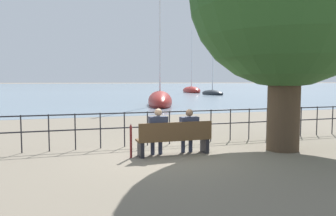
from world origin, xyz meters
TOP-DOWN VIEW (x-y plane):
  - ground_plane at (0.00, 0.00)m, footprint 1000.00×1000.00m
  - harbor_water at (0.00, 160.04)m, footprint 600.00×300.00m
  - park_bench at (0.00, -0.07)m, footprint 2.01×0.45m
  - seated_person_left at (-0.44, 0.01)m, footprint 0.48×0.35m
  - seated_person_right at (0.44, 0.01)m, footprint 0.49×0.35m
  - promenade_railing at (0.00, 1.45)m, footprint 14.98×0.04m
  - closed_umbrella at (-1.17, -0.04)m, footprint 0.09×0.09m
  - sailboat_0 at (18.32, 35.92)m, footprint 2.11×5.72m
  - sailboat_2 at (19.05, 46.04)m, footprint 3.09×7.62m
  - sailboat_3 at (4.87, 17.82)m, footprint 3.96×8.38m

SIDE VIEW (x-z plane):
  - ground_plane at x=0.00m, z-range 0.00..0.00m
  - harbor_water at x=0.00m, z-range 0.00..0.01m
  - sailboat_0 at x=18.32m, z-range -4.07..4.59m
  - sailboat_2 at x=19.05m, z-range -5.41..6.10m
  - sailboat_3 at x=4.87m, z-range -5.87..6.64m
  - park_bench at x=0.00m, z-range -0.01..0.89m
  - closed_umbrella at x=-1.17m, z-range 0.05..0.94m
  - seated_person_right at x=0.44m, z-range 0.06..1.28m
  - seated_person_left at x=-0.44m, z-range 0.06..1.32m
  - promenade_railing at x=0.00m, z-range 0.17..1.22m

